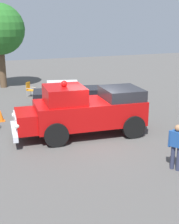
{
  "coord_description": "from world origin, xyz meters",
  "views": [
    {
      "loc": [
        -5.37,
        -12.2,
        5.09
      ],
      "look_at": [
        -0.24,
        0.37,
        1.07
      ],
      "focal_mm": 49.78,
      "sensor_mm": 36.0,
      "label": 1
    }
  ],
  "objects_px": {
    "vintage_fire_truck": "(85,110)",
    "classic_hot_rod": "(68,94)",
    "lawn_chair_by_car": "(30,88)",
    "spectator_standing": "(177,144)",
    "traffic_cone": "(1,115)"
  },
  "relations": [
    {
      "from": "vintage_fire_truck",
      "to": "classic_hot_rod",
      "type": "distance_m",
      "value": 5.34
    },
    {
      "from": "classic_hot_rod",
      "to": "spectator_standing",
      "type": "height_order",
      "value": "spectator_standing"
    },
    {
      "from": "vintage_fire_truck",
      "to": "spectator_standing",
      "type": "xyz_separation_m",
      "value": [
        1.69,
        -4.47,
        -0.23
      ]
    },
    {
      "from": "vintage_fire_truck",
      "to": "classic_hot_rod",
      "type": "bearing_deg",
      "value": 79.59
    },
    {
      "from": "lawn_chair_by_car",
      "to": "traffic_cone",
      "type": "height_order",
      "value": "lawn_chair_by_car"
    },
    {
      "from": "classic_hot_rod",
      "to": "vintage_fire_truck",
      "type": "bearing_deg",
      "value": -100.41
    },
    {
      "from": "lawn_chair_by_car",
      "to": "traffic_cone",
      "type": "xyz_separation_m",
      "value": [
        -2.56,
        -4.88,
        -0.28
      ]
    },
    {
      "from": "lawn_chair_by_car",
      "to": "spectator_standing",
      "type": "bearing_deg",
      "value": -79.08
    },
    {
      "from": "vintage_fire_truck",
      "to": "lawn_chair_by_car",
      "type": "xyz_separation_m",
      "value": [
        -0.79,
        8.43,
        -0.61
      ]
    },
    {
      "from": "vintage_fire_truck",
      "to": "traffic_cone",
      "type": "bearing_deg",
      "value": 133.4
    },
    {
      "from": "traffic_cone",
      "to": "vintage_fire_truck",
      "type": "bearing_deg",
      "value": -46.6
    },
    {
      "from": "vintage_fire_truck",
      "to": "classic_hot_rod",
      "type": "xyz_separation_m",
      "value": [
        0.96,
        5.23,
        -0.45
      ]
    },
    {
      "from": "spectator_standing",
      "to": "traffic_cone",
      "type": "bearing_deg",
      "value": 122.19
    },
    {
      "from": "lawn_chair_by_car",
      "to": "spectator_standing",
      "type": "relative_size",
      "value": 0.61
    },
    {
      "from": "lawn_chair_by_car",
      "to": "spectator_standing",
      "type": "xyz_separation_m",
      "value": [
        2.49,
        -12.9,
        0.37
      ]
    }
  ]
}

